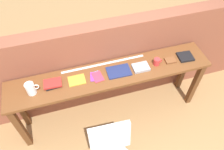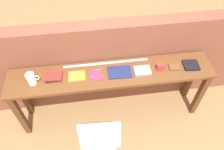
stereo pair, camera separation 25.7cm
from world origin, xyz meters
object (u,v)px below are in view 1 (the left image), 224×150
(book_stack_leftmost, at_px, (53,84))
(pamphlet_pile_colourful, at_px, (97,76))
(mug, at_px, (157,62))
(leather_journal_brown, at_px, (170,60))
(magazine_cycling, at_px, (77,80))
(book_open_centre, at_px, (119,71))
(pitcher_white, at_px, (31,89))
(book_repair_rightmost, at_px, (185,57))

(book_stack_leftmost, distance_m, pamphlet_pile_colourful, 0.51)
(book_stack_leftmost, distance_m, mug, 1.27)
(mug, height_order, leather_journal_brown, mug)
(book_stack_leftmost, bearing_deg, pamphlet_pile_colourful, -2.41)
(magazine_cycling, distance_m, book_open_centre, 0.51)
(book_stack_leftmost, xyz_separation_m, mug, (1.27, -0.04, 0.02))
(pitcher_white, height_order, leather_journal_brown, pitcher_white)
(pamphlet_pile_colourful, relative_size, leather_journal_brown, 1.45)
(pamphlet_pile_colourful, xyz_separation_m, book_repair_rightmost, (1.16, -0.01, 0.01))
(pitcher_white, distance_m, book_open_centre, 1.02)
(magazine_cycling, distance_m, book_repair_rightmost, 1.40)
(pitcher_white, height_order, pamphlet_pile_colourful, pitcher_white)
(mug, height_order, book_repair_rightmost, mug)
(pamphlet_pile_colourful, bearing_deg, book_repair_rightmost, -0.49)
(book_open_centre, height_order, mug, mug)
(pitcher_white, height_order, mug, pitcher_white)
(mug, relative_size, book_repair_rightmost, 0.59)
(book_stack_leftmost, height_order, mug, mug)
(magazine_cycling, relative_size, book_repair_rightmost, 1.06)
(book_stack_leftmost, xyz_separation_m, magazine_cycling, (0.27, -0.01, -0.02))
(book_stack_leftmost, distance_m, book_open_centre, 0.78)
(pamphlet_pile_colourful, bearing_deg, book_open_centre, -0.09)
(pamphlet_pile_colourful, bearing_deg, magazine_cycling, 178.06)
(pitcher_white, bearing_deg, pamphlet_pile_colourful, 1.87)
(mug, bearing_deg, book_open_centre, 178.44)
(pamphlet_pile_colourful, distance_m, mug, 0.76)
(magazine_cycling, bearing_deg, mug, -0.88)
(book_stack_leftmost, xyz_separation_m, leather_journal_brown, (1.46, -0.04, -0.01))
(book_stack_leftmost, bearing_deg, book_open_centre, -1.60)
(pitcher_white, bearing_deg, book_open_centre, 1.34)
(mug, bearing_deg, leather_journal_brown, -0.11)
(book_stack_leftmost, relative_size, leather_journal_brown, 1.60)
(magazine_cycling, distance_m, leather_journal_brown, 1.19)
(pitcher_white, relative_size, pamphlet_pile_colourful, 0.97)
(book_open_centre, xyz_separation_m, leather_journal_brown, (0.68, -0.01, 0.00))
(book_stack_leftmost, height_order, book_open_centre, book_stack_leftmost)
(pamphlet_pile_colourful, relative_size, mug, 1.72)
(magazine_cycling, xyz_separation_m, leather_journal_brown, (1.19, -0.02, 0.01))
(magazine_cycling, bearing_deg, pitcher_white, -175.99)
(book_stack_leftmost, bearing_deg, magazine_cycling, -2.83)
(book_stack_leftmost, bearing_deg, leather_journal_brown, -1.40)
(mug, distance_m, leather_journal_brown, 0.19)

